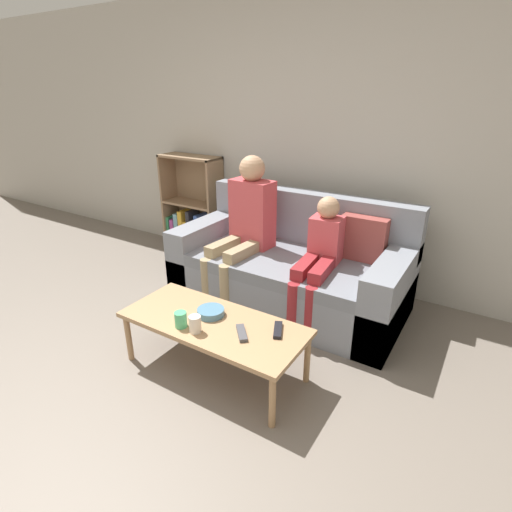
{
  "coord_description": "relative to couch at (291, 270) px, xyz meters",
  "views": [
    {
      "loc": [
        1.53,
        -0.87,
        1.75
      ],
      "look_at": [
        0.14,
        1.35,
        0.64
      ],
      "focal_mm": 28.0,
      "sensor_mm": 36.0,
      "label": 1
    }
  ],
  "objects": [
    {
      "name": "ground_plane",
      "position": [
        -0.14,
        -1.92,
        -0.3
      ],
      "size": [
        22.0,
        22.0,
        0.0
      ],
      "primitive_type": "plane",
      "color": "#70665B"
    },
    {
      "name": "couch",
      "position": [
        0.0,
        0.0,
        0.0
      ],
      "size": [
        1.93,
        0.94,
        0.91
      ],
      "color": "gray",
      "rests_on": "ground_plane"
    },
    {
      "name": "snack_bowl",
      "position": [
        -0.05,
        -1.04,
        0.1
      ],
      "size": [
        0.18,
        0.18,
        0.05
      ],
      "color": "teal",
      "rests_on": "coffee_table"
    },
    {
      "name": "person_child",
      "position": [
        0.31,
        -0.14,
        0.27
      ],
      "size": [
        0.29,
        0.66,
        0.99
      ],
      "rotation": [
        0.0,
        0.0,
        0.09
      ],
      "color": "maroon",
      "rests_on": "ground_plane"
    },
    {
      "name": "bookshelf",
      "position": [
        -1.53,
        0.51,
        0.12
      ],
      "size": [
        0.69,
        0.28,
        1.08
      ],
      "color": "#8E7051",
      "rests_on": "ground_plane"
    },
    {
      "name": "wall_back",
      "position": [
        -0.14,
        0.66,
        1.0
      ],
      "size": [
        12.0,
        0.06,
        2.6
      ],
      "color": "#B7B2A8",
      "rests_on": "ground_plane"
    },
    {
      "name": "person_adult",
      "position": [
        -0.4,
        -0.09,
        0.42
      ],
      "size": [
        0.39,
        0.67,
        1.24
      ],
      "rotation": [
        0.0,
        0.0,
        -0.09
      ],
      "color": "#9E8966",
      "rests_on": "ground_plane"
    },
    {
      "name": "coffee_table",
      "position": [
        0.0,
        -1.09,
        0.04
      ],
      "size": [
        1.21,
        0.52,
        0.38
      ],
      "color": "#A87F56",
      "rests_on": "ground_plane"
    },
    {
      "name": "cup_near",
      "position": [
        -0.01,
        -1.24,
        0.13
      ],
      "size": [
        0.07,
        0.07,
        0.11
      ],
      "color": "silver",
      "rests_on": "coffee_table"
    },
    {
      "name": "tv_remote_1",
      "position": [
        0.41,
        -0.98,
        0.09
      ],
      "size": [
        0.12,
        0.17,
        0.02
      ],
      "rotation": [
        0.0,
        0.0,
        0.45
      ],
      "color": "black",
      "rests_on": "coffee_table"
    },
    {
      "name": "tv_remote_0",
      "position": [
        0.24,
        -1.12,
        0.09
      ],
      "size": [
        0.15,
        0.16,
        0.02
      ],
      "rotation": [
        0.0,
        0.0,
        0.73
      ],
      "color": "#47474C",
      "rests_on": "coffee_table"
    },
    {
      "name": "cup_far",
      "position": [
        -0.13,
        -1.25,
        0.13
      ],
      "size": [
        0.08,
        0.08,
        0.1
      ],
      "color": "#4CB77A",
      "rests_on": "coffee_table"
    }
  ]
}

